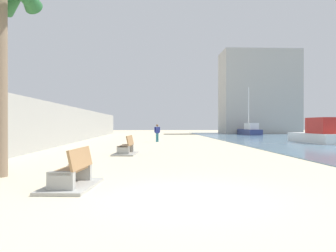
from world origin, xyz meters
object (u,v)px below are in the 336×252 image
Objects in this scene: bench_near at (72,178)px; boat_far_left at (317,134)px; boat_outer at (250,130)px; person_walking at (157,132)px; bench_far at (126,150)px.

boat_far_left is at bearing 49.93° from bench_near.
boat_outer is at bearing 88.69° from boat_far_left.
person_walking is (2.45, 20.85, 0.65)m from bench_near.
boat_outer is (0.46, 20.14, -0.10)m from boat_far_left.
bench_far is 1.42× the size of person_walking.
bench_far is 12.06m from person_walking.
bench_near is 23.93m from boat_far_left.
bench_near is 1.42× the size of person_walking.
boat_outer is (15.86, 38.45, 0.44)m from bench_near.
person_walking is at bearing 168.90° from boat_far_left.
bench_near is at bearing -94.13° from bench_far.
person_walking is 13.20m from boat_far_left.
bench_far is 17.49m from boat_far_left.
boat_outer reaches higher than bench_near.
bench_far is 0.33× the size of boat_far_left.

